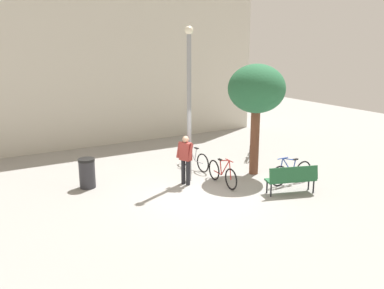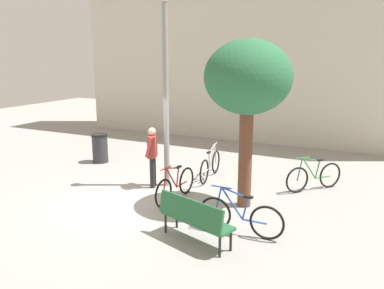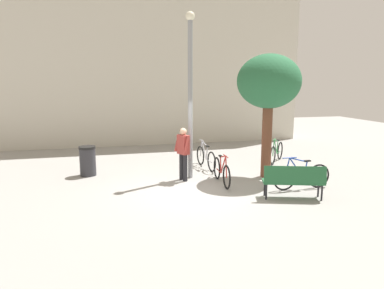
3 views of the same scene
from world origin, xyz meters
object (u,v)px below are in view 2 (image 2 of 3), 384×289
object	(u,v)px
park_bench	(194,217)
trash_bin	(100,148)
person_by_lamppost	(152,153)
bicycle_blue	(240,216)
bicycle_silver	(210,166)
lamppost	(166,82)
bicycle_red	(175,186)
plaza_tree	(248,80)
bicycle_green	(314,177)

from	to	relation	value
park_bench	trash_bin	world-z (taller)	trash_bin
park_bench	person_by_lamppost	bearing A→B (deg)	134.72
park_bench	bicycle_blue	xyz separation A→B (m)	(0.68, 0.75, -0.16)
bicycle_blue	bicycle_silver	world-z (taller)	same
bicycle_silver	trash_bin	distance (m)	4.08
person_by_lamppost	bicycle_blue	bearing A→B (deg)	-28.84
bicycle_blue	lamppost	bearing A→B (deg)	144.79
person_by_lamppost	bicycle_red	bearing A→B (deg)	-31.21
plaza_tree	trash_bin	xyz separation A→B (m)	(-5.65, 1.58, -2.53)
park_bench	bicycle_silver	world-z (taller)	bicycle_silver
park_bench	bicycle_red	xyz separation A→B (m)	(-1.38, 1.82, -0.16)
trash_bin	bicycle_red	bearing A→B (deg)	-26.60
plaza_tree	bicycle_green	xyz separation A→B (m)	(1.34, 1.85, -2.64)
bicycle_red	bicycle_blue	world-z (taller)	same
person_by_lamppost	trash_bin	world-z (taller)	person_by_lamppost
park_bench	bicycle_blue	world-z (taller)	bicycle_blue
person_by_lamppost	bicycle_blue	distance (m)	3.61
lamppost	bicycle_blue	bearing A→B (deg)	-35.21
bicycle_green	trash_bin	distance (m)	7.00
plaza_tree	bicycle_silver	bearing A→B (deg)	134.47
bicycle_red	bicycle_blue	xyz separation A→B (m)	(2.07, -1.08, 0.00)
park_bench	bicycle_silver	xyz separation A→B (m)	(-1.30, 3.85, -0.16)
park_bench	bicycle_green	bearing A→B (deg)	68.41
plaza_tree	bicycle_blue	bearing A→B (deg)	-74.98
person_by_lamppost	bicycle_green	distance (m)	4.42
lamppost	bicycle_silver	xyz separation A→B (m)	(0.84, 1.11, -2.49)
person_by_lamppost	trash_bin	xyz separation A→B (m)	(-2.93, 1.36, -0.47)
lamppost	person_by_lamppost	size ratio (longest dim) A/B	3.09
person_by_lamppost	park_bench	distance (m)	3.49
park_bench	bicycle_blue	size ratio (longest dim) A/B	0.92
person_by_lamppost	bicycle_blue	xyz separation A→B (m)	(3.12, -1.72, -0.58)
lamppost	bicycle_red	size ratio (longest dim) A/B	2.85
park_bench	bicycle_red	distance (m)	2.30
bicycle_silver	plaza_tree	bearing A→B (deg)	-45.53
bicycle_red	bicycle_silver	size ratio (longest dim) A/B	1.00
bicycle_silver	person_by_lamppost	bearing A→B (deg)	-129.40
lamppost	person_by_lamppost	xyz separation A→B (m)	(-0.30, -0.27, -1.91)
park_bench	bicycle_blue	distance (m)	1.02
trash_bin	park_bench	bearing A→B (deg)	-35.42
plaza_tree	trash_bin	world-z (taller)	plaza_tree
lamppost	bicycle_green	world-z (taller)	lamppost
lamppost	trash_bin	bearing A→B (deg)	161.45
plaza_tree	park_bench	bearing A→B (deg)	-97.05
lamppost	trash_bin	xyz separation A→B (m)	(-3.23, 1.08, -2.38)
person_by_lamppost	bicycle_silver	bearing A→B (deg)	50.60
lamppost	park_bench	xyz separation A→B (m)	(2.14, -2.74, -2.33)
lamppost	bicycle_blue	distance (m)	4.26
plaza_tree	bicycle_silver	world-z (taller)	plaza_tree
lamppost	plaza_tree	world-z (taller)	lamppost
bicycle_silver	trash_bin	bearing A→B (deg)	-179.58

